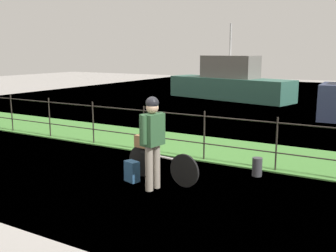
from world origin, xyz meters
The scene contains 11 objects.
ground_plane centered at (0.00, 0.00, 0.00)m, with size 60.00×60.00×0.00m, color #9E9993.
grass_strip centered at (0.00, 3.23, 0.01)m, with size 27.00×2.40×0.03m, color #478438.
harbor_water centered at (0.00, 12.60, 0.00)m, with size 30.00×30.00×0.00m, color #426684.
iron_fence centered at (0.00, 2.16, 0.66)m, with size 18.04×0.04×1.14m.
bicycle_main centered at (0.75, 0.42, 0.33)m, with size 1.66×0.29×0.62m.
wooden_crate centered at (0.37, 0.47, 0.74)m, with size 0.35×0.30×0.23m, color olive.
terrier_dog centered at (0.39, 0.46, 0.93)m, with size 0.32×0.18×0.18m.
cyclist_person centered at (0.86, -0.05, 1.00)m, with size 0.31×0.54×1.68m.
backpack_on_paving centered at (0.28, 0.11, 0.20)m, with size 0.28×0.18×0.40m, color #28517A.
mooring_bollard centered at (2.23, 1.66, 0.19)m, with size 0.20×0.20×0.38m, color #38383D.
moored_boat_mid centered at (-3.19, 13.52, 0.82)m, with size 6.95×3.21×3.83m.
Camera 1 is at (4.61, -5.84, 2.46)m, focal length 42.74 mm.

